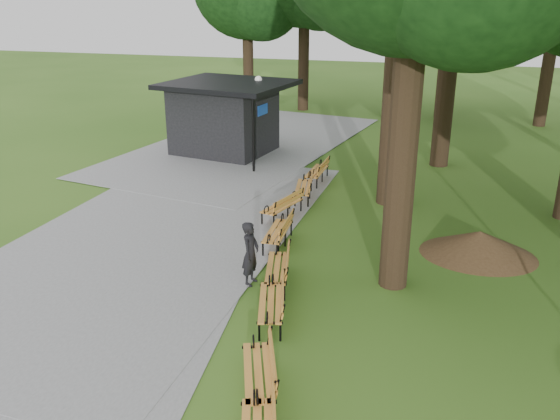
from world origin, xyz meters
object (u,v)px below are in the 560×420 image
(bench_5, at_px, (282,206))
(bench_2, at_px, (271,303))
(bench_3, at_px, (277,268))
(dirt_mound, at_px, (479,243))
(bench_7, at_px, (317,171))
(bench_4, at_px, (278,231))
(person, at_px, (251,253))
(lamp_post, at_px, (259,98))
(kiosk, at_px, (224,117))
(bench_1, at_px, (258,372))
(bench_6, at_px, (304,187))

(bench_5, bearing_deg, bench_2, 30.04)
(bench_2, bearing_deg, bench_3, 176.31)
(dirt_mound, xyz_separation_m, bench_3, (-4.87, -3.16, 0.09))
(bench_2, distance_m, bench_5, 6.18)
(bench_7, bearing_deg, bench_4, 3.97)
(bench_5, bearing_deg, person, 22.44)
(lamp_post, height_order, bench_7, lamp_post)
(bench_3, bearing_deg, kiosk, -166.23)
(person, height_order, bench_3, person)
(bench_1, xyz_separation_m, bench_2, (-0.50, 2.45, 0.00))
(lamp_post, bearing_deg, person, -73.15)
(bench_3, bearing_deg, bench_5, -178.79)
(lamp_post, height_order, dirt_mound, lamp_post)
(kiosk, height_order, bench_3, kiosk)
(bench_2, bearing_deg, bench_1, -3.74)
(bench_2, distance_m, bench_3, 1.71)
(bench_2, xyz_separation_m, bench_7, (-1.18, 10.01, 0.00))
(person, xyz_separation_m, kiosk, (-5.16, 11.69, 0.77))
(kiosk, xyz_separation_m, bench_7, (4.95, -3.22, -1.15))
(bench_1, distance_m, bench_5, 8.68)
(dirt_mound, distance_m, bench_6, 6.54)
(kiosk, distance_m, bench_3, 12.97)
(person, distance_m, bench_3, 0.75)
(person, bearing_deg, bench_1, -155.62)
(dirt_mound, relative_size, bench_6, 1.39)
(dirt_mound, distance_m, bench_4, 5.58)
(kiosk, relative_size, bench_5, 2.68)
(bench_5, bearing_deg, bench_1, 29.51)
(kiosk, height_order, dirt_mound, kiosk)
(person, xyz_separation_m, dirt_mound, (5.51, 3.30, -0.47))
(bench_5, relative_size, bench_7, 1.00)
(person, relative_size, bench_7, 0.86)
(lamp_post, relative_size, bench_7, 1.78)
(lamp_post, height_order, bench_4, lamp_post)
(bench_2, distance_m, bench_7, 10.08)
(person, xyz_separation_m, bench_1, (1.48, -3.99, -0.38))
(kiosk, bearing_deg, bench_4, -51.16)
(bench_5, bearing_deg, lamp_post, -140.65)
(kiosk, height_order, bench_7, kiosk)
(dirt_mound, height_order, bench_4, bench_4)
(bench_5, bearing_deg, bench_6, -169.83)
(person, relative_size, bench_4, 0.86)
(person, xyz_separation_m, bench_3, (0.63, 0.14, -0.38))
(dirt_mound, height_order, bench_6, bench_6)
(bench_4, bearing_deg, bench_1, 10.38)
(kiosk, height_order, bench_1, kiosk)
(person, xyz_separation_m, bench_7, (-0.20, 8.47, -0.38))
(bench_4, xyz_separation_m, bench_6, (-0.23, 4.06, 0.00))
(person, bearing_deg, lamp_post, 20.90)
(bench_2, height_order, bench_6, same)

